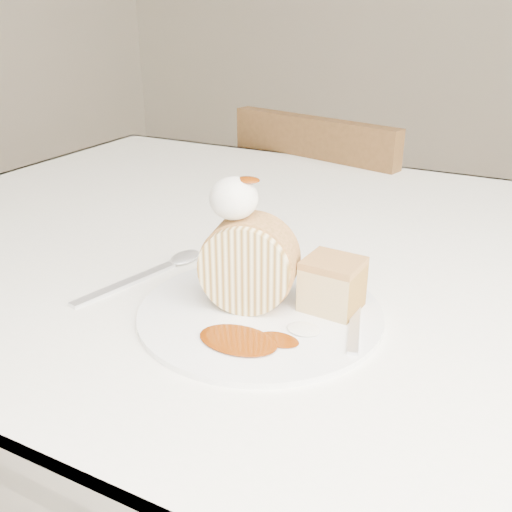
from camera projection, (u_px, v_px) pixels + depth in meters
The scene contains 10 objects.
table at pixel (342, 313), 0.77m from camera, with size 1.40×0.90×0.75m.
chair_far at pixel (332, 262), 1.37m from camera, with size 0.47×0.47×0.83m.
plate at pixel (260, 312), 0.58m from camera, with size 0.25×0.25×0.01m, color white.
roulade_slice at pixel (249, 264), 0.57m from camera, with size 0.09×0.09×0.05m, color beige.
cake_chunk at pixel (332, 287), 0.57m from camera, with size 0.06×0.05×0.05m, color #C5804A.
whipped_cream at pixel (234, 198), 0.55m from camera, with size 0.05×0.05×0.04m, color white.
caramel_drizzle at pixel (248, 174), 0.54m from camera, with size 0.02×0.02×0.01m, color #682704.
caramel_pool at pixel (238, 340), 0.52m from camera, with size 0.08×0.05×0.00m, color #682704, non-canonical shape.
fork at pixel (355, 324), 0.55m from camera, with size 0.02×0.15×0.00m, color silver.
spoon at pixel (126, 284), 0.64m from camera, with size 0.03×0.17×0.00m, color silver.
Camera 1 is at (0.20, -0.45, 1.04)m, focal length 40.00 mm.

